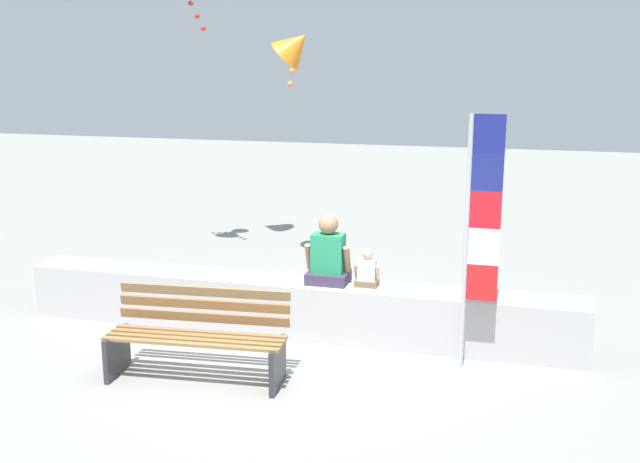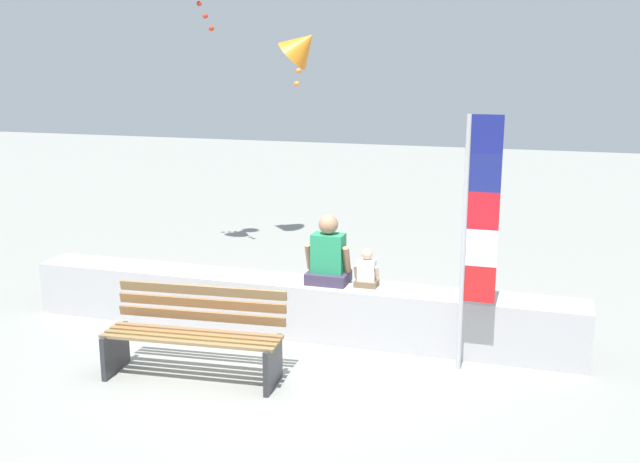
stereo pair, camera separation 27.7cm
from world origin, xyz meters
The scene contains 7 objects.
ground_plane centered at (0.00, 0.00, 0.00)m, with size 40.00×40.00×0.00m, color gray.
seawall_ledge centered at (0.00, 0.87, 0.32)m, with size 6.54×0.55×0.64m, color #B5B2B5.
park_bench centered at (-0.56, -0.56, 0.43)m, with size 1.84×0.76×0.88m.
person_adult centered at (0.41, 0.90, 0.95)m, with size 0.52×0.38×0.79m.
person_child centered at (0.86, 0.90, 0.81)m, with size 0.28×0.21×0.43m.
flag_banner centered at (2.07, 0.39, 1.53)m, with size 0.36×0.05×2.62m.
kite_orange centered at (-0.83, 3.71, 3.31)m, with size 0.72×0.63×0.93m.
Camera 2 is at (2.72, -6.92, 3.15)m, focal length 41.88 mm.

